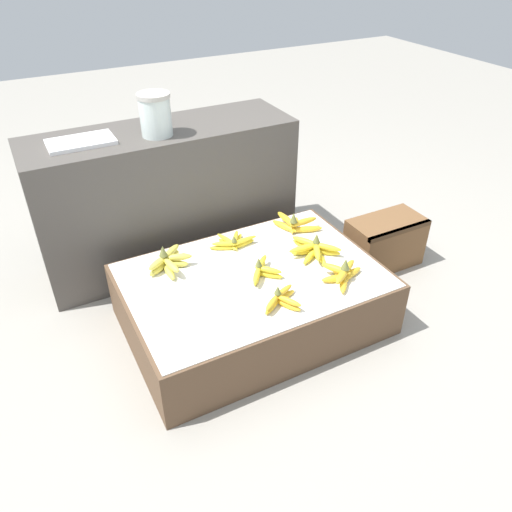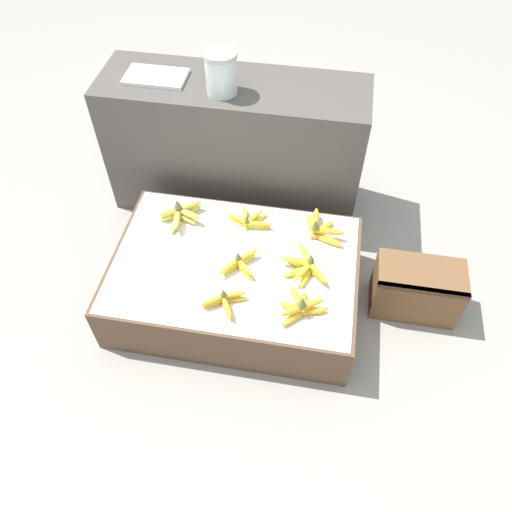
% 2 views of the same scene
% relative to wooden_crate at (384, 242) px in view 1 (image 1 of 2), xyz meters
% --- Properties ---
extents(ground_plane, '(10.00, 10.00, 0.00)m').
position_rel_wooden_crate_xyz_m(ground_plane, '(-0.84, -0.10, -0.14)').
color(ground_plane, gray).
extents(display_platform, '(1.12, 0.77, 0.27)m').
position_rel_wooden_crate_xyz_m(display_platform, '(-0.84, -0.10, 0.00)').
color(display_platform, brown).
rests_on(display_platform, ground_plane).
extents(back_vendor_table, '(1.32, 0.42, 0.73)m').
position_rel_wooden_crate_xyz_m(back_vendor_table, '(-0.98, 0.61, 0.23)').
color(back_vendor_table, '#4C4742').
rests_on(back_vendor_table, ground_plane).
extents(wooden_crate, '(0.40, 0.22, 0.27)m').
position_rel_wooden_crate_xyz_m(wooden_crate, '(0.00, 0.00, 0.00)').
color(wooden_crate, brown).
rests_on(wooden_crate, ground_plane).
extents(banana_bunch_front_midleft, '(0.19, 0.15, 0.09)m').
position_rel_wooden_crate_xyz_m(banana_bunch_front_midleft, '(-0.83, -0.33, 0.16)').
color(banana_bunch_front_midleft, gold).
rests_on(banana_bunch_front_midleft, display_platform).
extents(banana_bunch_front_midright, '(0.21, 0.20, 0.11)m').
position_rel_wooden_crate_xyz_m(banana_bunch_front_midright, '(-0.52, -0.31, 0.17)').
color(banana_bunch_front_midright, gold).
rests_on(banana_bunch_front_midright, display_platform).
extents(banana_bunch_middle_midleft, '(0.16, 0.18, 0.09)m').
position_rel_wooden_crate_xyz_m(banana_bunch_middle_midleft, '(-0.81, -0.12, 0.17)').
color(banana_bunch_middle_midleft, yellow).
rests_on(banana_bunch_middle_midleft, display_platform).
extents(banana_bunch_middle_midright, '(0.23, 0.25, 0.11)m').
position_rel_wooden_crate_xyz_m(banana_bunch_middle_midright, '(-0.52, -0.09, 0.17)').
color(banana_bunch_middle_midright, yellow).
rests_on(banana_bunch_middle_midright, display_platform).
extents(banana_bunch_back_left, '(0.22, 0.21, 0.11)m').
position_rel_wooden_crate_xyz_m(banana_bunch_back_left, '(-1.15, 0.12, 0.17)').
color(banana_bunch_back_left, '#DBCC4C').
rests_on(banana_bunch_back_left, display_platform).
extents(banana_bunch_back_midleft, '(0.23, 0.15, 0.08)m').
position_rel_wooden_crate_xyz_m(banana_bunch_back_midleft, '(-0.82, 0.15, 0.16)').
color(banana_bunch_back_midleft, yellow).
rests_on(banana_bunch_back_midleft, display_platform).
extents(banana_bunch_back_midright, '(0.20, 0.21, 0.11)m').
position_rel_wooden_crate_xyz_m(banana_bunch_back_midright, '(-0.48, 0.14, 0.17)').
color(banana_bunch_back_midright, gold).
rests_on(banana_bunch_back_midright, display_platform).
extents(glass_jar, '(0.15, 0.15, 0.19)m').
position_rel_wooden_crate_xyz_m(glass_jar, '(-1.01, 0.53, 0.69)').
color(glass_jar, silver).
rests_on(glass_jar, back_vendor_table).
extents(foam_tray_white, '(0.29, 0.17, 0.02)m').
position_rel_wooden_crate_xyz_m(foam_tray_white, '(-1.35, 0.59, 0.60)').
color(foam_tray_white, white).
rests_on(foam_tray_white, back_vendor_table).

